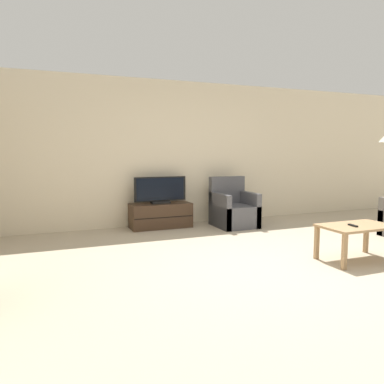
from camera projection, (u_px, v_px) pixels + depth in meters
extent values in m
plane|color=tan|center=(273.00, 266.00, 4.57)|extent=(24.00, 24.00, 0.00)
cube|color=beige|center=(186.00, 153.00, 7.19)|extent=(12.00, 0.06, 2.70)
cube|color=#422D1E|center=(161.00, 215.00, 6.81)|extent=(1.10, 0.46, 0.45)
cube|color=black|center=(164.00, 218.00, 6.60)|extent=(1.08, 0.01, 0.01)
cube|color=black|center=(160.00, 202.00, 6.79)|extent=(0.34, 0.18, 0.04)
cube|color=black|center=(160.00, 189.00, 6.76)|extent=(0.96, 0.03, 0.44)
cube|color=black|center=(161.00, 189.00, 6.75)|extent=(0.89, 0.01, 0.40)
cube|color=#4C4C51|center=(234.00, 216.00, 6.92)|extent=(0.70, 0.76, 0.40)
cube|color=#4C4C51|center=(227.00, 190.00, 7.15)|extent=(0.70, 0.14, 0.51)
cube|color=#4C4C51|center=(220.00, 211.00, 6.79)|extent=(0.10, 0.76, 0.63)
cube|color=#4C4C51|center=(248.00, 209.00, 7.02)|extent=(0.10, 0.76, 0.63)
cube|color=#A37F56|center=(357.00, 226.00, 4.74)|extent=(0.93, 0.56, 0.03)
cube|color=#A37F56|center=(344.00, 252.00, 4.39)|extent=(0.05, 0.05, 0.43)
cube|color=#A37F56|center=(317.00, 243.00, 4.83)|extent=(0.05, 0.05, 0.43)
cube|color=#A37F56|center=(366.00, 237.00, 5.15)|extent=(0.05, 0.05, 0.43)
cube|color=black|center=(353.00, 225.00, 4.67)|extent=(0.06, 0.15, 0.02)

